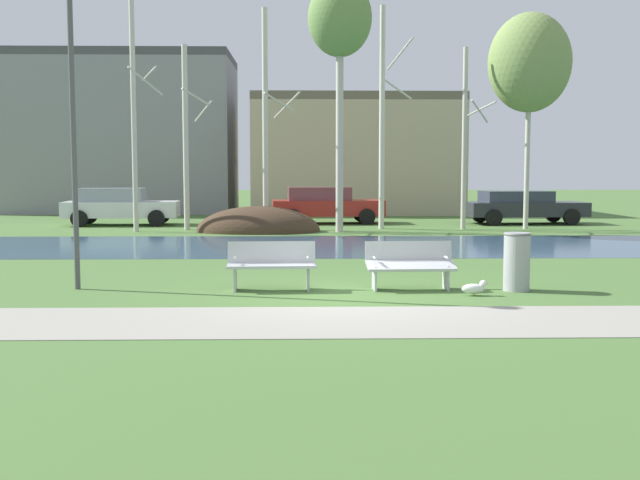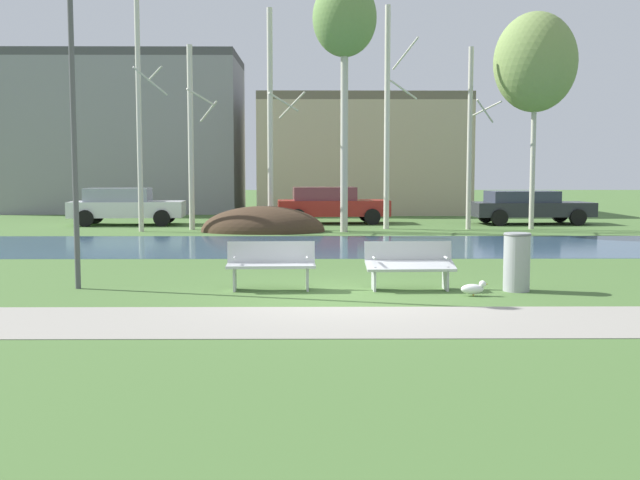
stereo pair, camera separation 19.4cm
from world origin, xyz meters
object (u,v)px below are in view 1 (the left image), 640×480
at_px(seagull, 475,288).
at_px(parked_van_nearest_white, 119,206).
at_px(trash_bin, 517,261).
at_px(parked_sedan_second_red, 325,204).
at_px(parked_hatch_third_dark, 522,206).
at_px(streetlamp, 72,73).
at_px(bench_right, 410,264).
at_px(bench_left, 272,264).

distance_m(seagull, parked_van_nearest_white, 20.02).
bearing_deg(parked_van_nearest_white, trash_bin, -56.31).
relative_size(parked_sedan_second_red, parked_hatch_third_dark, 0.94).
xyz_separation_m(seagull, streetlamp, (-7.09, 0.89, 3.76)).
bearing_deg(trash_bin, bench_right, 175.03).
bearing_deg(bench_right, streetlamp, 178.28).
height_order(trash_bin, parked_van_nearest_white, parked_van_nearest_white).
height_order(seagull, parked_hatch_third_dark, parked_hatch_third_dark).
distance_m(bench_left, parked_van_nearest_white, 17.80).
distance_m(seagull, parked_sedan_second_red, 18.12).
bearing_deg(seagull, bench_right, 145.32).
relative_size(trash_bin, streetlamp, 0.18).
height_order(bench_left, parked_sedan_second_red, parked_sedan_second_red).
height_order(parked_sedan_second_red, parked_hatch_third_dark, parked_sedan_second_red).
height_order(trash_bin, parked_sedan_second_red, parked_sedan_second_red).
relative_size(bench_right, trash_bin, 1.54).
bearing_deg(trash_bin, seagull, -148.25).
bearing_deg(trash_bin, parked_van_nearest_white, 123.69).
distance_m(trash_bin, seagull, 1.11).
relative_size(bench_left, seagull, 3.39).
bearing_deg(parked_hatch_third_dark, bench_left, -119.13).
distance_m(streetlamp, parked_van_nearest_white, 16.90).
distance_m(bench_right, trash_bin, 1.91).
relative_size(trash_bin, seagull, 2.20).
height_order(seagull, streetlamp, streetlamp).
relative_size(bench_left, parked_hatch_third_dark, 0.33).
xyz_separation_m(seagull, parked_sedan_second_red, (-2.08, 17.99, 0.65)).
distance_m(parked_van_nearest_white, parked_hatch_third_dark, 16.07).
xyz_separation_m(bench_right, parked_hatch_third_dark, (6.87, 16.84, 0.25)).
bearing_deg(bench_left, seagull, -11.34).
relative_size(bench_right, parked_sedan_second_red, 0.35).
bearing_deg(bench_left, parked_van_nearest_white, 112.07).
bearing_deg(parked_van_nearest_white, streetlamp, -79.13).
bearing_deg(streetlamp, parked_van_nearest_white, 100.87).
xyz_separation_m(bench_right, seagull, (1.03, -0.71, -0.34)).
relative_size(seagull, parked_sedan_second_red, 0.10).
bearing_deg(parked_sedan_second_red, parked_hatch_third_dark, -3.20).
distance_m(trash_bin, parked_van_nearest_white, 20.02).
bearing_deg(trash_bin, parked_hatch_third_dark, 73.72).
bearing_deg(bench_left, streetlamp, 177.07).
bearing_deg(parked_van_nearest_white, parked_hatch_third_dark, 1.23).
distance_m(bench_right, seagull, 1.29).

